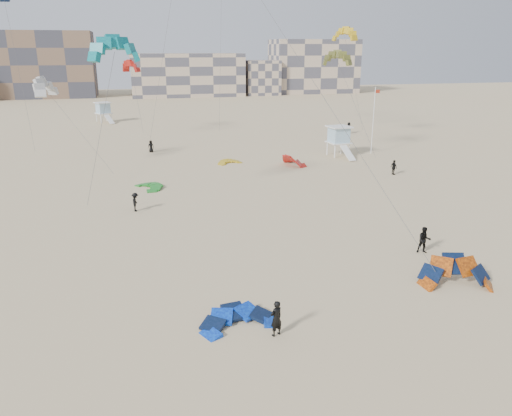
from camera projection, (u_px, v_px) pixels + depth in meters
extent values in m
plane|color=tan|center=(260.00, 319.00, 25.75)|extent=(320.00, 320.00, 0.00)
imported|color=black|center=(276.00, 318.00, 24.00)|extent=(0.79, 0.68, 1.84)
imported|color=black|center=(424.00, 240.00, 33.81)|extent=(1.06, 0.93, 1.84)
imported|color=black|center=(135.00, 202.00, 42.56)|extent=(0.72, 1.11, 1.63)
imported|color=black|center=(394.00, 167.00, 54.94)|extent=(0.58, 1.02, 1.64)
imported|color=black|center=(151.00, 146.00, 66.93)|extent=(0.88, 0.68, 1.60)
imported|color=black|center=(349.00, 128.00, 81.60)|extent=(0.62, 1.74, 1.85)
cylinder|color=#3F3F3F|center=(101.00, 130.00, 40.16)|extent=(3.18, 1.09, 12.09)
cylinder|color=#3F3F3F|center=(313.00, 80.00, 37.68)|extent=(6.07, 27.17, 20.08)
cylinder|color=#3F3F3F|center=(78.00, 130.00, 52.90)|extent=(6.79, 7.41, 8.18)
cylinder|color=#3F3F3F|center=(167.00, 30.00, 61.67)|extent=(5.70, 7.72, 29.01)
cylinder|color=#3F3F3F|center=(356.00, 108.00, 59.32)|extent=(3.12, 5.92, 11.05)
cylinder|color=#3F3F3F|center=(354.00, 86.00, 73.36)|extent=(6.12, 5.12, 14.03)
cylinder|color=#3F3F3F|center=(19.00, 74.00, 61.13)|extent=(1.94, 3.84, 18.67)
cylinder|color=#3F3F3F|center=(221.00, 46.00, 73.35)|extent=(0.67, 2.06, 25.41)
cylinder|color=#3F3F3F|center=(137.00, 100.00, 76.78)|extent=(1.19, 5.15, 9.56)
cube|color=white|center=(338.00, 142.00, 64.37)|extent=(2.91, 2.91, 0.13)
cube|color=#9ABDD2|center=(339.00, 135.00, 64.07)|extent=(2.39, 2.39, 1.88)
cube|color=white|center=(339.00, 127.00, 63.76)|extent=(3.01, 3.01, 0.15)
cube|color=white|center=(346.00, 153.00, 62.30)|extent=(1.23, 2.75, 1.56)
cube|color=white|center=(103.00, 113.00, 93.99)|extent=(3.40, 3.40, 0.13)
cube|color=#9ABDD2|center=(103.00, 108.00, 93.69)|extent=(2.80, 2.80, 1.82)
cube|color=white|center=(103.00, 103.00, 93.39)|extent=(3.52, 3.52, 0.15)
cube|color=white|center=(103.00, 120.00, 91.98)|extent=(1.95, 2.72, 1.51)
cylinder|color=white|center=(373.00, 121.00, 65.06)|extent=(0.11, 0.11, 8.61)
cube|color=#AE2D17|center=(378.00, 91.00, 63.99)|extent=(0.65, 0.02, 0.43)
cube|color=brown|center=(43.00, 65.00, 140.44)|extent=(28.00, 14.00, 18.00)
cube|color=#C3AB8F|center=(187.00, 75.00, 146.54)|extent=(32.00, 16.00, 12.00)
cube|color=#C3AB8F|center=(313.00, 66.00, 156.66)|extent=(26.00, 14.00, 16.00)
cube|color=#C3AB8F|center=(261.00, 78.00, 149.87)|extent=(10.00, 10.00, 10.00)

